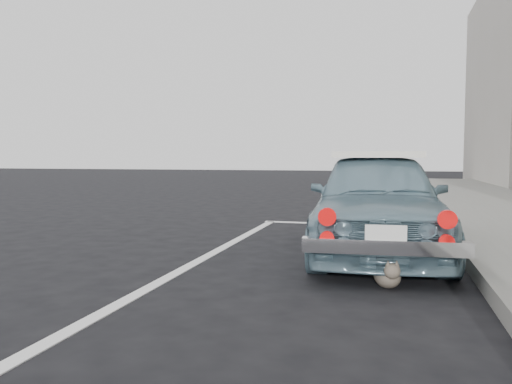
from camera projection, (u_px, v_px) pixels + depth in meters
The scene contains 4 objects.
pline_front at pixel (354, 224), 8.21m from camera, with size 3.00×0.12×0.01m, color silver.
pline_side at pixel (194, 263), 5.20m from camera, with size 0.12×7.00×0.01m, color silver.
retro_coupe at pixel (376, 201), 5.74m from camera, with size 1.68×3.64×1.21m.
cat at pixel (388, 274), 4.23m from camera, with size 0.30×0.49×0.27m.
Camera 1 is at (1.06, -1.79, 1.11)m, focal length 35.00 mm.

